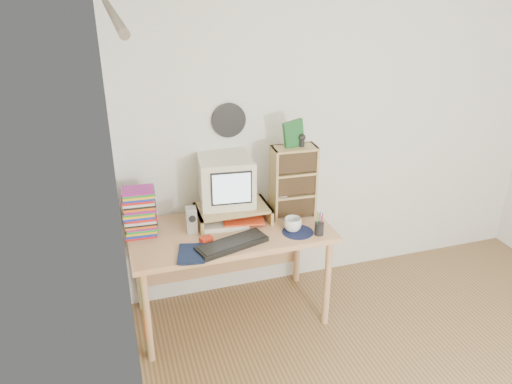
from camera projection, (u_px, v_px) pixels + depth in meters
back_wall at (344, 132)px, 3.89m from camera, size 3.50×0.00×3.50m
left_wall at (136, 308)px, 1.90m from camera, size 0.00×3.50×3.50m
curtain at (137, 263)px, 2.37m from camera, size 0.00×2.20×2.20m
wall_disc at (229, 120)px, 3.55m from camera, size 0.25×0.02×0.25m
desk at (228, 241)px, 3.61m from camera, size 1.40×0.70×0.75m
monitor_riser at (233, 210)px, 3.56m from camera, size 0.52×0.30×0.12m
crt_monitor at (227, 182)px, 3.51m from camera, size 0.40×0.40×0.34m
speaker_left at (191, 220)px, 3.42m from camera, size 0.08×0.08×0.19m
speaker_right at (281, 205)px, 3.62m from camera, size 0.08×0.08×0.20m
keyboard at (232, 244)px, 3.28m from camera, size 0.51×0.29×0.03m
dvd_stack at (140, 216)px, 3.36m from camera, size 0.22×0.16×0.30m
cd_rack at (294, 182)px, 3.59m from camera, size 0.33×0.19×0.53m
mug at (293, 225)px, 3.45m from camera, size 0.14×0.14×0.10m
diary at (178, 253)px, 3.17m from camera, size 0.25×0.21×0.04m
mousepad at (298, 232)px, 3.45m from camera, size 0.25×0.25×0.00m
pen_cup at (319, 226)px, 3.40m from camera, size 0.08×0.08×0.13m
papers at (231, 220)px, 3.57m from camera, size 0.36×0.29×0.04m
red_box at (206, 240)px, 3.32m from camera, size 0.09×0.07×0.04m
game_box at (294, 134)px, 3.45m from camera, size 0.15×0.06×0.19m
webcam at (302, 140)px, 3.47m from camera, size 0.05×0.05×0.09m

